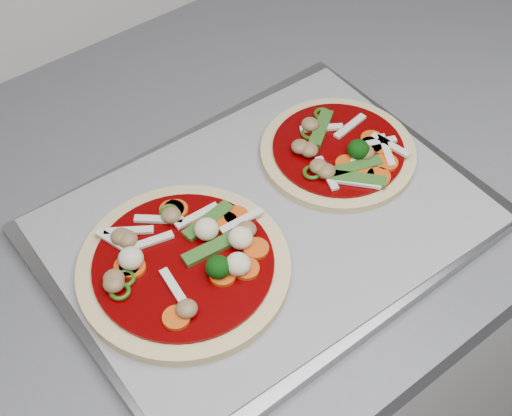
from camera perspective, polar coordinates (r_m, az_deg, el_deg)
base_cabinet at (r=1.24m, az=5.76°, el=-8.31°), size 3.60×0.60×0.86m
countertop at (r=0.89m, az=7.98°, el=7.32°), size 3.60×0.60×0.04m
baking_tray at (r=0.73m, az=0.78°, el=-1.34°), size 0.43×0.32×0.01m
parchment at (r=0.72m, az=0.78°, el=-0.93°), size 0.42×0.31×0.00m
pizza_left at (r=0.68m, az=-5.74°, el=-4.44°), size 0.22×0.22×0.03m
pizza_right at (r=0.78m, az=6.66°, el=4.48°), size 0.19×0.19×0.03m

